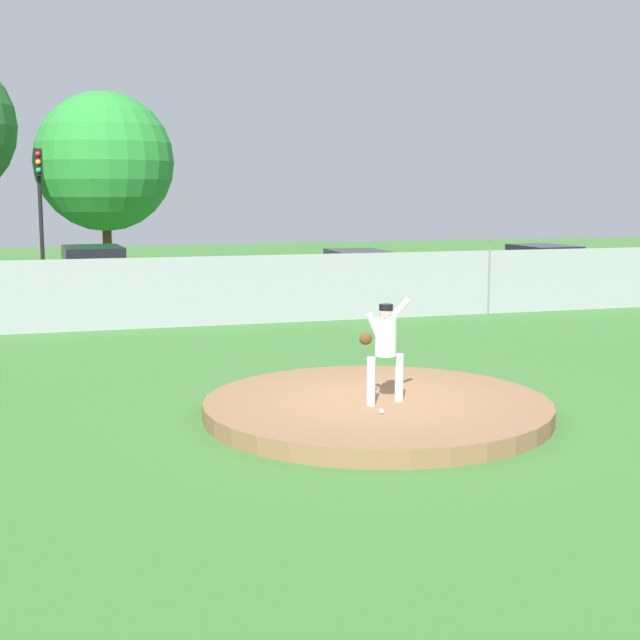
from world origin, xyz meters
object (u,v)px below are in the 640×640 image
Objects in this scene: traffic_light_near at (40,195)px; parked_car_teal at (358,276)px; pitcher_youth at (385,343)px; parked_car_charcoal at (94,278)px; parked_car_navy at (543,270)px; baseball at (381,411)px.

parked_car_teal is at bearing -27.19° from traffic_light_near.
pitcher_youth is 0.35× the size of parked_car_teal.
parked_car_navy is (14.91, -0.71, -0.08)m from parked_car_charcoal.
parked_car_charcoal is at bearing 177.29° from parked_car_navy.
parked_car_charcoal is 0.97× the size of traffic_light_near.
pitcher_youth is at bearing -74.98° from traffic_light_near.
baseball is at bearing -127.71° from parked_car_navy.
pitcher_youth is 21.62× the size of baseball.
traffic_light_near reaches higher than parked_car_navy.
parked_car_navy is (11.24, 14.29, -0.41)m from pitcher_youth.
baseball is (-0.27, -0.59, -0.90)m from pitcher_youth.
parked_car_navy is 0.86× the size of traffic_light_near.
traffic_light_near is (-1.51, 4.29, 2.47)m from parked_car_charcoal.
traffic_light_near is at bearing 105.02° from pitcher_youth.
traffic_light_near reaches higher than parked_car_charcoal.
traffic_light_near reaches higher than parked_car_teal.
traffic_light_near is (-16.42, 5.00, 2.55)m from parked_car_navy.
pitcher_youth is 0.38× the size of parked_car_navy.
pitcher_youth is at bearing -128.18° from parked_car_navy.
parked_car_teal is 8.23m from parked_car_charcoal.
parked_car_charcoal is at bearing 175.14° from parked_car_teal.
parked_car_teal reaches higher than baseball.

